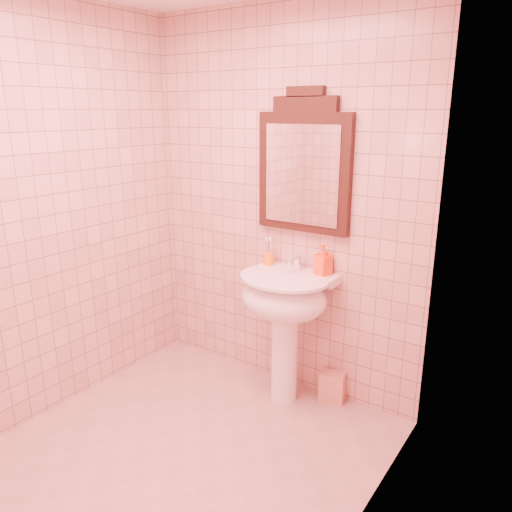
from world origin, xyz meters
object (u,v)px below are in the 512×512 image
Objects in this scene: soap_dispenser at (323,260)px; towel at (332,386)px; mirror at (304,167)px; pedestal_sink at (284,306)px; toothbrush_cup at (269,258)px.

towel is at bearing 17.60° from soap_dispenser.
mirror reaches higher than towel.
mirror is (0.00, 0.20, 0.86)m from pedestal_sink.
pedestal_sink is 0.88m from mirror.
towel is at bearing 2.14° from toothbrush_cup.
pedestal_sink is at bearing -148.66° from towel.
pedestal_sink is at bearing -90.00° from mirror.
mirror is 0.59m from soap_dispenser.
towel is at bearing -6.68° from mirror.
pedestal_sink is 5.28× the size of toothbrush_cup.
soap_dispenser is at bearing -178.34° from towel.
pedestal_sink is 0.99× the size of mirror.
mirror is 4.53× the size of soap_dispenser.
mirror is 0.65m from toothbrush_cup.
pedestal_sink is 4.40× the size of towel.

